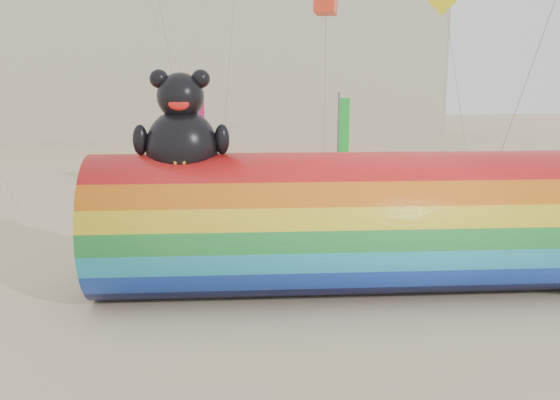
{
  "coord_description": "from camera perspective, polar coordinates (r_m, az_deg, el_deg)",
  "views": [
    {
      "loc": [
        -0.77,
        -16.93,
        6.12
      ],
      "look_at": [
        0.5,
        1.5,
        2.4
      ],
      "focal_mm": 40.0,
      "sensor_mm": 36.0,
      "label": 1
    }
  ],
  "objects": [
    {
      "name": "ground",
      "position": [
        18.02,
        -1.27,
        -8.47
      ],
      "size": [
        160.0,
        160.0,
        0.0
      ],
      "primitive_type": "plane",
      "color": "#CCB58C",
      "rests_on": "ground"
    },
    {
      "name": "hotel_building",
      "position": [
        64.01,
        -14.53,
        14.79
      ],
      "size": [
        60.4,
        15.4,
        20.6
      ],
      "color": "#B7AD99",
      "rests_on": "ground"
    },
    {
      "name": "windsock_assembly",
      "position": [
        17.67,
        5.42,
        -1.78
      ],
      "size": [
        13.8,
        4.2,
        6.36
      ],
      "color": "red",
      "rests_on": "ground"
    },
    {
      "name": "kite_handler",
      "position": [
        22.58,
        20.1,
        -2.94
      ],
      "size": [
        0.7,
        0.66,
        1.61
      ],
      "primitive_type": "imported",
      "rotation": [
        0.0,
        0.0,
        3.79
      ],
      "color": "slate",
      "rests_on": "ground"
    },
    {
      "name": "fabric_bundle",
      "position": [
        22.22,
        23.35,
        -5.1
      ],
      "size": [
        2.62,
        1.35,
        0.41
      ],
      "color": "#36090B",
      "rests_on": "ground"
    },
    {
      "name": "festival_banners",
      "position": [
        31.32,
        -2.94,
        4.99
      ],
      "size": [
        8.5,
        4.7,
        5.2
      ],
      "color": "#59595E",
      "rests_on": "ground"
    }
  ]
}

